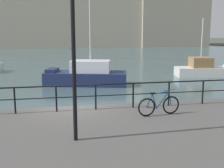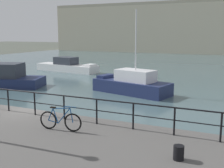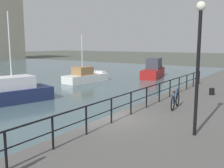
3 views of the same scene
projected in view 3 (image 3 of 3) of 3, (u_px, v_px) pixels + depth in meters
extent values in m
plane|color=#4C5147|center=(106.00, 138.00, 11.65)|extent=(240.00, 240.00, 0.00)
cube|color=maroon|center=(153.00, 73.00, 33.13)|extent=(7.04, 3.60, 1.07)
cube|color=#333842|center=(154.00, 63.00, 33.38)|extent=(3.35, 2.29, 1.35)
cube|color=maroon|center=(157.00, 66.00, 35.67)|extent=(1.13, 1.54, 0.24)
cube|color=navy|center=(8.00, 96.00, 18.46)|extent=(6.67, 3.78, 1.00)
cube|color=silver|center=(12.00, 83.00, 18.56)|extent=(3.32, 2.39, 0.90)
cylinder|color=silver|center=(10.00, 44.00, 18.13)|extent=(0.10, 0.10, 4.61)
cube|color=white|center=(86.00, 78.00, 28.91)|extent=(5.66, 2.73, 0.83)
cube|color=#997047|center=(82.00, 71.00, 28.40)|extent=(2.08, 1.96, 0.92)
cube|color=white|center=(100.00, 72.00, 30.49)|extent=(0.84, 1.46, 0.24)
cylinder|color=silver|center=(82.00, 51.00, 28.06)|extent=(0.10, 0.10, 3.53)
cylinder|color=black|center=(6.00, 151.00, 6.53)|extent=(0.07, 0.07, 1.05)
cylinder|color=black|center=(53.00, 133.00, 7.84)|extent=(0.07, 0.07, 1.05)
cylinder|color=black|center=(86.00, 120.00, 9.15)|extent=(0.07, 0.07, 1.05)
cylinder|color=black|center=(111.00, 111.00, 10.46)|extent=(0.07, 0.07, 1.05)
cylinder|color=black|center=(131.00, 103.00, 11.78)|extent=(0.07, 0.07, 1.05)
cylinder|color=black|center=(147.00, 98.00, 13.09)|extent=(0.07, 0.07, 1.05)
cylinder|color=black|center=(159.00, 93.00, 14.40)|extent=(0.07, 0.07, 1.05)
cylinder|color=black|center=(170.00, 89.00, 15.71)|extent=(0.07, 0.07, 1.05)
cylinder|color=black|center=(179.00, 85.00, 17.02)|extent=(0.07, 0.07, 1.05)
cylinder|color=black|center=(187.00, 82.00, 18.33)|extent=(0.07, 0.07, 1.05)
cylinder|color=black|center=(193.00, 80.00, 19.64)|extent=(0.07, 0.07, 1.05)
cylinder|color=black|center=(199.00, 77.00, 20.95)|extent=(0.07, 0.07, 1.05)
cylinder|color=black|center=(111.00, 98.00, 10.38)|extent=(25.67, 0.06, 0.06)
cylinder|color=black|center=(111.00, 110.00, 10.46)|extent=(25.67, 0.04, 0.04)
torus|color=black|center=(177.00, 99.00, 13.43)|extent=(0.72, 0.15, 0.72)
torus|color=black|center=(173.00, 103.00, 12.50)|extent=(0.72, 0.15, 0.72)
cylinder|color=#194C8C|center=(176.00, 96.00, 13.07)|extent=(0.55, 0.11, 0.66)
cylinder|color=#194C8C|center=(174.00, 98.00, 12.76)|extent=(0.24, 0.07, 0.58)
cylinder|color=#194C8C|center=(176.00, 91.00, 12.94)|extent=(0.72, 0.13, 0.11)
cylinder|color=#194C8C|center=(174.00, 103.00, 12.70)|extent=(0.43, 0.09, 0.12)
cylinder|color=#194C8C|center=(174.00, 98.00, 12.57)|extent=(0.26, 0.07, 0.51)
cylinder|color=#194C8C|center=(177.00, 94.00, 13.34)|extent=(0.14, 0.05, 0.57)
cube|color=black|center=(174.00, 92.00, 12.62)|extent=(0.23, 0.12, 0.05)
cylinder|color=#194C8C|center=(178.00, 88.00, 13.24)|extent=(0.52, 0.09, 0.02)
cylinder|color=black|center=(212.00, 91.00, 16.43)|extent=(0.32, 0.32, 0.44)
cylinder|color=black|center=(197.00, 75.00, 8.84)|extent=(0.12, 0.12, 4.35)
sphere|color=silver|center=(201.00, 6.00, 8.48)|extent=(0.32, 0.32, 0.32)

